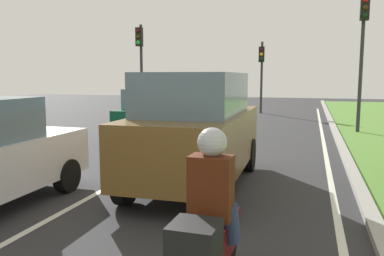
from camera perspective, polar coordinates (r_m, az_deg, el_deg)
ground_plane at (r=13.02m, az=2.69°, el=-2.29°), size 60.00×60.00×0.00m
lane_line_center at (r=13.21m, az=-0.26°, el=-2.13°), size 0.12×32.00×0.01m
lane_line_right_edge at (r=12.65m, az=18.73°, el=-2.96°), size 0.12×32.00×0.01m
curb_right at (r=12.67m, az=21.00°, el=-2.79°), size 0.24×48.00×0.12m
car_suv_ahead at (r=7.86m, az=0.63°, el=-0.14°), size 2.05×4.54×2.28m
car_hatchback_far at (r=14.24m, az=-5.49°, el=2.10°), size 1.75×3.71×1.78m
motorcycle at (r=3.92m, az=2.62°, el=-17.24°), size 0.41×1.90×1.01m
rider_person at (r=3.74m, az=2.90°, el=-8.29°), size 0.51×0.41×1.16m
traffic_light_near_right at (r=16.52m, az=23.56°, el=11.83°), size 0.32×0.50×5.31m
traffic_light_overhead_left at (r=19.95m, az=-7.52°, el=10.43°), size 0.32×0.50×4.76m
traffic_light_far_median at (r=24.09m, az=10.06°, el=8.92°), size 0.32×0.50×4.27m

